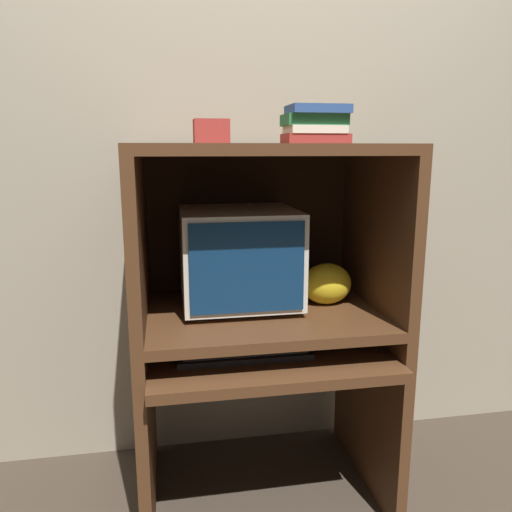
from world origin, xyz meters
TOP-DOWN VIEW (x-y plane):
  - wall_back at (0.00, 0.72)m, footprint 6.00×0.06m
  - desk_base at (0.00, 0.29)m, footprint 0.92×0.72m
  - desk_monitor_shelf at (0.00, 0.33)m, footprint 0.92×0.66m
  - hutch_upper at (0.00, 0.36)m, footprint 0.92×0.66m
  - crt_monitor at (-0.08, 0.39)m, footprint 0.43×0.42m
  - keyboard at (-0.09, 0.18)m, footprint 0.46×0.16m
  - mouse at (0.20, 0.17)m, footprint 0.07×0.05m
  - snack_bag at (0.26, 0.36)m, footprint 0.19×0.14m
  - book_stack at (0.19, 0.32)m, footprint 0.22×0.16m
  - storage_box at (-0.17, 0.38)m, footprint 0.12×0.10m

SIDE VIEW (x-z plane):
  - desk_base at x=0.00m, z-range 0.09..0.73m
  - keyboard at x=-0.09m, z-range 0.64..0.67m
  - mouse at x=0.20m, z-range 0.64..0.67m
  - desk_monitor_shelf at x=0.00m, z-range 0.67..0.78m
  - snack_bag at x=0.26m, z-range 0.75..0.91m
  - crt_monitor at x=-0.08m, z-range 0.76..1.13m
  - hutch_upper at x=0.00m, z-range 0.85..1.45m
  - wall_back at x=0.00m, z-range 0.00..2.60m
  - storage_box at x=-0.17m, z-range 1.35..1.44m
  - book_stack at x=0.19m, z-range 1.35..1.49m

